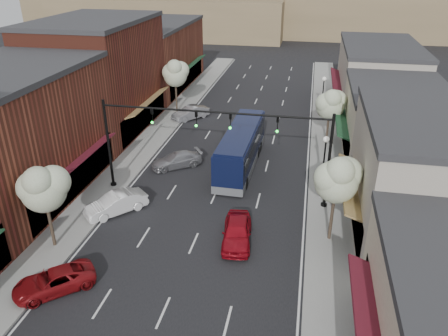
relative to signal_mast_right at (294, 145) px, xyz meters
The scene contains 27 objects.
ground 10.81m from the signal_mast_right, 125.10° to the right, with size 160.00×160.00×0.00m, color black.
sidewalk_left 18.10m from the signal_mast_right, 143.17° to the left, with size 2.80×73.00×0.15m, color gray.
sidewalk_right 11.78m from the signal_mast_right, 75.18° to the left, with size 2.80×73.00×0.15m, color gray.
curb_left 17.04m from the signal_mast_right, 140.24° to the left, with size 0.25×73.00×0.17m, color gray.
curb_right 11.53m from the signal_mast_right, 82.52° to the left, with size 0.25×73.00×0.17m, color gray.
bldg_left_midnear 19.95m from the signal_mast_right, behind, with size 10.14×14.10×9.40m.
bldg_left_midfar 23.22m from the signal_mast_right, 148.85° to the left, with size 10.14×14.10×10.90m.
bldg_left_far 34.32m from the signal_mast_right, 125.32° to the left, with size 10.14×18.10×8.40m.
bldg_right_midnear 8.37m from the signal_mast_right, 13.86° to the right, with size 9.14×12.10×7.90m.
bldg_right_midfar 12.94m from the signal_mast_right, 51.07° to the left, with size 9.14×12.10×6.40m.
bldg_right_far 25.35m from the signal_mast_right, 71.37° to the left, with size 9.14×16.10×7.40m.
hill_far 82.21m from the signal_mast_right, 93.92° to the left, with size 120.00×30.00×12.00m, color #7A6647.
hill_near 76.41m from the signal_mast_right, 113.63° to the left, with size 50.00×20.00×8.00m, color #7A6647.
signal_mast_right is the anchor object (origin of this frame).
signal_mast_left 11.24m from the signal_mast_right, behind, with size 8.22×0.46×7.00m.
tree_right_near 4.89m from the signal_mast_right, 56.09° to the right, with size 2.85×2.65×5.95m.
tree_right_far 12.27m from the signal_mast_right, 77.15° to the left, with size 2.85×2.65×5.43m.
tree_left_near 16.05m from the signal_mast_right, 149.86° to the right, with size 2.85×2.65×5.69m.
tree_left_far 22.68m from the signal_mast_right, 127.71° to the left, with size 2.85×2.65×6.13m.
lamp_post_near 3.69m from the signal_mast_right, 48.95° to the left, with size 0.44×0.44×4.44m.
lamp_post_far 20.19m from the signal_mast_right, 83.78° to the left, with size 0.44×0.44×4.44m.
coach_bus 7.64m from the signal_mast_right, 129.46° to the left, with size 2.70×11.05×3.36m.
red_hatchback 7.22m from the signal_mast_right, 119.60° to the right, with size 1.75×4.36×1.48m, color maroon.
parked_car_a 16.99m from the signal_mast_right, 135.76° to the right, with size 1.95×4.24×1.18m, color maroon.
parked_car_b 12.93m from the signal_mast_right, 163.51° to the right, with size 1.51×4.33×1.43m, color silver.
parked_car_c 11.47m from the signal_mast_right, 156.00° to the left, with size 1.75×4.31×1.25m, color #9B9BA0.
parked_car_e 20.46m from the signal_mast_right, 126.06° to the left, with size 1.48×4.25×1.40m, color #A1A1A6.
Camera 1 is at (6.23, -19.62, 16.21)m, focal length 35.00 mm.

